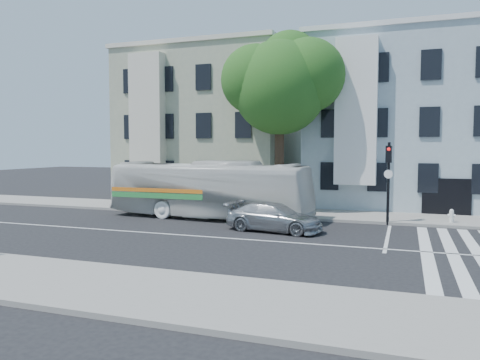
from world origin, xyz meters
The scene contains 11 objects.
ground centered at (0.00, 0.00, 0.00)m, with size 120.00×120.00×0.00m, color black.
sidewalk_far centered at (0.00, 8.00, 0.07)m, with size 80.00×4.00×0.15m, color gray.
sidewalk_near centered at (0.00, -8.00, 0.07)m, with size 80.00×4.00×0.15m, color gray.
building_left centered at (-7.00, 15.00, 5.50)m, with size 12.00×10.00×11.00m, color gray.
building_right centered at (7.00, 15.00, 5.50)m, with size 12.00×10.00×11.00m, color #94A6B0.
street_tree centered at (0.06, 8.74, 7.83)m, with size 7.30×5.90×11.10m.
bus centered at (-3.13, 5.02, 1.61)m, with size 11.56×2.71×3.22m, color silver.
sedan centered at (1.37, 2.35, 0.67)m, with size 4.63×1.88×1.34m, color #AEB1B6.
hedge centered at (-5.09, 6.36, 0.50)m, with size 8.50×0.84×0.70m, color #2E5A1D, non-canonical shape.
traffic_signal centered at (6.37, 5.94, 2.72)m, with size 0.44×0.53×4.21m.
fire_hydrant centered at (9.44, 7.01, 0.50)m, with size 0.38×0.22×0.68m.
Camera 1 is at (7.17, -18.79, 3.95)m, focal length 35.00 mm.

